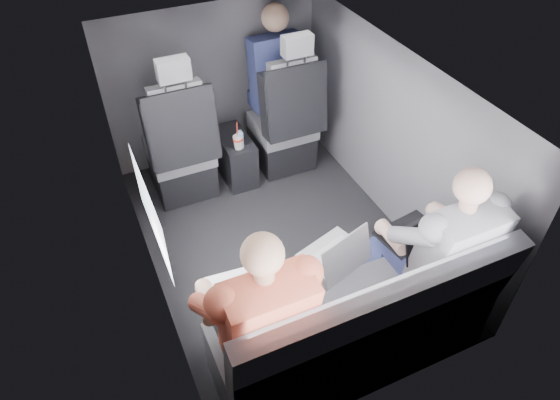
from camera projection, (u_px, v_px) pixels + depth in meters
name	position (u px, v px, depth m)	size (l,w,h in m)	color
floor	(278.00, 242.00, 3.72)	(2.60, 2.60, 0.00)	black
ceiling	(278.00, 77.00, 2.83)	(2.60, 2.60, 0.00)	#B2B2AD
panel_left	(142.00, 209.00, 3.00)	(0.02, 2.60, 1.35)	#56565B
panel_right	(393.00, 139.00, 3.56)	(0.02, 2.60, 1.35)	#56565B
panel_front	(214.00, 84.00, 4.17)	(1.80, 0.02, 1.35)	#56565B
panel_back	(389.00, 323.00, 2.39)	(1.80, 0.02, 1.35)	#56565B
side_window	(150.00, 211.00, 2.65)	(0.02, 0.75, 0.42)	white
seatbelt	(295.00, 94.00, 3.79)	(0.05, 0.01, 0.65)	black
front_seat_left	(181.00, 153.00, 3.89)	(0.52, 0.58, 1.26)	black
front_seat_right	(286.00, 127.00, 4.17)	(0.52, 0.58, 1.26)	black
center_console	(235.00, 157.00, 4.19)	(0.24, 0.48, 0.41)	black
rear_bench	(356.00, 329.00, 2.79)	(1.60, 0.57, 0.92)	slate
soda_cup	(238.00, 142.00, 3.90)	(0.08, 0.08, 0.24)	white
water_bottle	(240.00, 140.00, 3.91)	(0.05, 0.05, 0.15)	#A0C1D9
laptop_white	(247.00, 291.00, 2.58)	(0.39, 0.37, 0.27)	white
laptop_silver	(337.00, 254.00, 2.78)	(0.41, 0.41, 0.25)	#AAAAAF
laptop_black	(417.00, 234.00, 2.89)	(0.40, 0.37, 0.26)	black
passenger_rear_left	(257.00, 313.00, 2.46)	(0.53, 0.65, 1.27)	#39383D
passenger_rear_right	(436.00, 247.00, 2.81)	(0.52, 0.64, 1.26)	navy
passenger_front_right	(276.00, 74.00, 4.12)	(0.43, 0.43, 0.91)	navy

